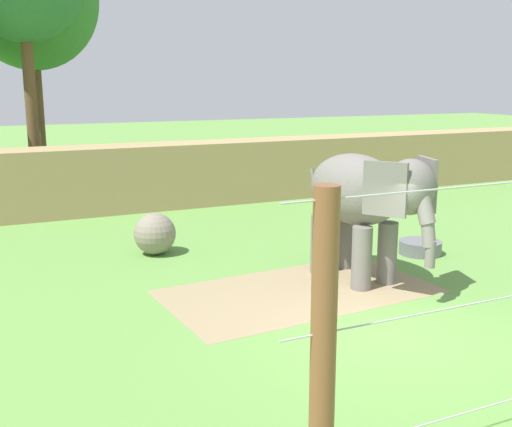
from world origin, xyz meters
The scene contains 6 objects.
ground_plane centered at (0.00, 0.00, 0.00)m, with size 120.00×120.00×0.00m, color #609342.
dirt_patch centered at (-0.33, 2.78, 0.00)m, with size 5.79×3.22×0.01m, color #937F5B.
embankment_wall centered at (0.00, 13.05, 1.14)m, with size 36.00×1.80×2.27m, color tan.
elephant centered at (1.30, 2.82, 1.94)m, with size 1.87×3.94×2.93m.
enrichment_ball centered at (-2.31, 6.98, 0.55)m, with size 1.10×1.10×1.10m, color gray.
water_tub centered at (4.00, 4.04, 0.18)m, with size 1.10×1.10×0.35m.
Camera 1 is at (-6.57, -8.37, 4.45)m, focal length 43.45 mm.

